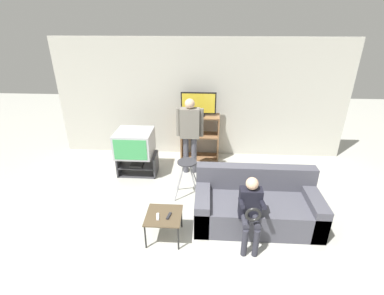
{
  "coord_description": "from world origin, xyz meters",
  "views": [
    {
      "loc": [
        0.19,
        -2.33,
        2.92
      ],
      "look_at": [
        -0.08,
        2.01,
        0.9
      ],
      "focal_mm": 26.0,
      "sensor_mm": 36.0,
      "label": 1
    }
  ],
  "objects_px": {
    "remote_control_black": "(169,216)",
    "person_standing_adult": "(190,130)",
    "television_main": "(135,143)",
    "person_seated_child": "(251,208)",
    "media_shelf": "(200,137)",
    "folding_stool": "(187,169)",
    "remote_control_white": "(158,217)",
    "tv_stand": "(138,164)",
    "snack_table": "(164,217)",
    "television_flat": "(198,105)",
    "couch": "(256,206)"
  },
  "relations": [
    {
      "from": "remote_control_black",
      "to": "person_seated_child",
      "type": "distance_m",
      "value": 1.13
    },
    {
      "from": "couch",
      "to": "person_seated_child",
      "type": "xyz_separation_m",
      "value": [
        -0.18,
        -0.51,
        0.33
      ]
    },
    {
      "from": "snack_table",
      "to": "remote_control_black",
      "type": "height_order",
      "value": "remote_control_black"
    },
    {
      "from": "television_main",
      "to": "person_seated_child",
      "type": "distance_m",
      "value": 2.78
    },
    {
      "from": "person_standing_adult",
      "to": "media_shelf",
      "type": "bearing_deg",
      "value": 75.52
    },
    {
      "from": "folding_stool",
      "to": "person_seated_child",
      "type": "xyz_separation_m",
      "value": [
        0.94,
        -1.12,
        0.05
      ]
    },
    {
      "from": "television_main",
      "to": "media_shelf",
      "type": "distance_m",
      "value": 1.51
    },
    {
      "from": "television_main",
      "to": "snack_table",
      "type": "distance_m",
      "value": 2.04
    },
    {
      "from": "tv_stand",
      "to": "person_seated_child",
      "type": "xyz_separation_m",
      "value": [
        2.02,
        -1.86,
        0.39
      ]
    },
    {
      "from": "tv_stand",
      "to": "television_flat",
      "type": "distance_m",
      "value": 1.78
    },
    {
      "from": "person_standing_adult",
      "to": "couch",
      "type": "bearing_deg",
      "value": -52.55
    },
    {
      "from": "television_main",
      "to": "television_flat",
      "type": "relative_size",
      "value": 0.95
    },
    {
      "from": "tv_stand",
      "to": "television_flat",
      "type": "xyz_separation_m",
      "value": [
        1.2,
        0.81,
        1.04
      ]
    },
    {
      "from": "television_main",
      "to": "person_seated_child",
      "type": "relative_size",
      "value": 0.69
    },
    {
      "from": "folding_stool",
      "to": "person_standing_adult",
      "type": "relative_size",
      "value": 0.45
    },
    {
      "from": "person_standing_adult",
      "to": "person_seated_child",
      "type": "bearing_deg",
      "value": -64.31
    },
    {
      "from": "tv_stand",
      "to": "snack_table",
      "type": "xyz_separation_m",
      "value": [
        0.83,
        -1.82,
        0.14
      ]
    },
    {
      "from": "remote_control_black",
      "to": "couch",
      "type": "relative_size",
      "value": 0.08
    },
    {
      "from": "television_main",
      "to": "couch",
      "type": "distance_m",
      "value": 2.64
    },
    {
      "from": "remote_control_black",
      "to": "remote_control_white",
      "type": "height_order",
      "value": "same"
    },
    {
      "from": "tv_stand",
      "to": "remote_control_white",
      "type": "bearing_deg",
      "value": -68.12
    },
    {
      "from": "television_flat",
      "to": "tv_stand",
      "type": "bearing_deg",
      "value": -145.93
    },
    {
      "from": "folding_stool",
      "to": "couch",
      "type": "distance_m",
      "value": 1.3
    },
    {
      "from": "remote_control_white",
      "to": "couch",
      "type": "height_order",
      "value": "couch"
    },
    {
      "from": "television_main",
      "to": "media_shelf",
      "type": "bearing_deg",
      "value": 32.07
    },
    {
      "from": "remote_control_white",
      "to": "media_shelf",
      "type": "bearing_deg",
      "value": 70.33
    },
    {
      "from": "folding_stool",
      "to": "person_seated_child",
      "type": "relative_size",
      "value": 0.68
    },
    {
      "from": "media_shelf",
      "to": "person_standing_adult",
      "type": "relative_size",
      "value": 0.65
    },
    {
      "from": "television_main",
      "to": "folding_stool",
      "type": "distance_m",
      "value": 1.34
    },
    {
      "from": "tv_stand",
      "to": "media_shelf",
      "type": "xyz_separation_m",
      "value": [
        1.24,
        0.8,
        0.3
      ]
    },
    {
      "from": "remote_control_white",
      "to": "tv_stand",
      "type": "bearing_deg",
      "value": 102.52
    },
    {
      "from": "remote_control_white",
      "to": "television_main",
      "type": "bearing_deg",
      "value": 103.21
    },
    {
      "from": "tv_stand",
      "to": "folding_stool",
      "type": "relative_size",
      "value": 1.12
    },
    {
      "from": "tv_stand",
      "to": "remote_control_black",
      "type": "relative_size",
      "value": 5.46
    },
    {
      "from": "tv_stand",
      "to": "remote_control_black",
      "type": "height_order",
      "value": "tv_stand"
    },
    {
      "from": "television_flat",
      "to": "folding_stool",
      "type": "bearing_deg",
      "value": -94.63
    },
    {
      "from": "snack_table",
      "to": "person_seated_child",
      "type": "relative_size",
      "value": 0.49
    },
    {
      "from": "folding_stool",
      "to": "snack_table",
      "type": "xyz_separation_m",
      "value": [
        -0.25,
        -1.07,
        -0.2
      ]
    },
    {
      "from": "television_flat",
      "to": "television_main",
      "type": "bearing_deg",
      "value": -146.82
    },
    {
      "from": "media_shelf",
      "to": "person_standing_adult",
      "type": "height_order",
      "value": "person_standing_adult"
    },
    {
      "from": "tv_stand",
      "to": "person_seated_child",
      "type": "bearing_deg",
      "value": -42.69
    },
    {
      "from": "tv_stand",
      "to": "media_shelf",
      "type": "height_order",
      "value": "media_shelf"
    },
    {
      "from": "snack_table",
      "to": "remote_control_white",
      "type": "xyz_separation_m",
      "value": [
        -0.07,
        -0.05,
        0.05
      ]
    },
    {
      "from": "tv_stand",
      "to": "snack_table",
      "type": "height_order",
      "value": "tv_stand"
    },
    {
      "from": "tv_stand",
      "to": "couch",
      "type": "distance_m",
      "value": 2.58
    },
    {
      "from": "media_shelf",
      "to": "remote_control_black",
      "type": "xyz_separation_m",
      "value": [
        -0.33,
        -2.65,
        -0.11
      ]
    },
    {
      "from": "remote_control_black",
      "to": "person_standing_adult",
      "type": "xyz_separation_m",
      "value": [
        0.16,
        1.97,
        0.54
      ]
    },
    {
      "from": "media_shelf",
      "to": "snack_table",
      "type": "distance_m",
      "value": 2.66
    },
    {
      "from": "snack_table",
      "to": "remote_control_white",
      "type": "relative_size",
      "value": 3.5
    },
    {
      "from": "folding_stool",
      "to": "person_seated_child",
      "type": "distance_m",
      "value": 1.46
    }
  ]
}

